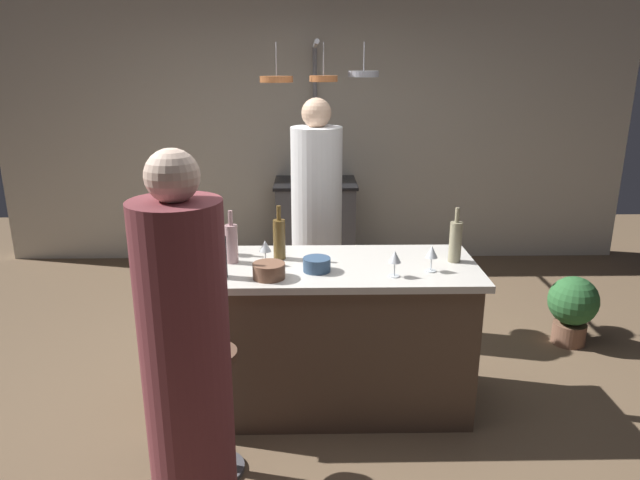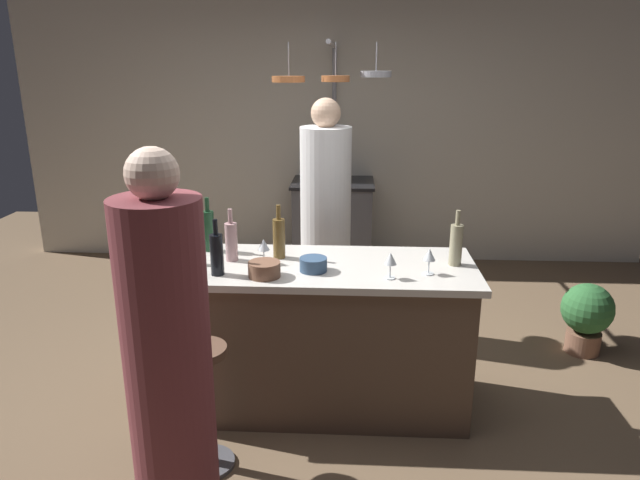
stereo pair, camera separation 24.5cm
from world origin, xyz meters
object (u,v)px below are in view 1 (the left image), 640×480
at_px(pepper_mill, 182,249).
at_px(wine_bottle_white, 455,241).
at_px(potted_plant, 573,306).
at_px(wine_bottle_rose, 232,243).
at_px(mixing_bowl_wooden, 269,271).
at_px(bar_stool_left, 214,407).
at_px(guest_left, 187,373).
at_px(wine_bottle_dark, 220,256).
at_px(wine_bottle_amber, 279,238).
at_px(stove_range, 315,225).
at_px(chef, 317,228).
at_px(wine_glass_by_chef, 395,258).
at_px(wine_glass_near_left_guest, 265,247).
at_px(wine_bottle_green, 206,232).
at_px(mixing_bowl_blue, 317,264).
at_px(wine_glass_near_right_guest, 432,253).

xyz_separation_m(pepper_mill, wine_bottle_white, (1.56, 0.05, 0.02)).
relative_size(potted_plant, wine_bottle_rose, 1.69).
bearing_deg(wine_bottle_rose, mixing_bowl_wooden, -48.45).
bearing_deg(pepper_mill, wine_bottle_rose, 12.98).
relative_size(bar_stool_left, guest_left, 0.40).
height_order(pepper_mill, wine_bottle_rose, wine_bottle_rose).
xyz_separation_m(wine_bottle_dark, wine_bottle_amber, (0.30, 0.30, 0.00)).
bearing_deg(stove_range, bar_stool_left, -100.04).
relative_size(chef, wine_glass_by_chef, 12.13).
distance_m(wine_bottle_rose, wine_bottle_amber, 0.28).
height_order(wine_glass_near_left_guest, wine_glass_by_chef, same).
height_order(potted_plant, wine_bottle_dark, wine_bottle_dark).
xyz_separation_m(wine_bottle_green, mixing_bowl_blue, (0.66, -0.33, -0.09)).
xyz_separation_m(potted_plant, wine_bottle_amber, (-2.10, -0.64, 0.73)).
bearing_deg(mixing_bowl_blue, stove_range, 89.49).
xyz_separation_m(wine_glass_near_right_guest, mixing_bowl_blue, (-0.63, 0.02, -0.07)).
distance_m(stove_range, potted_plant, 2.53).
height_order(wine_bottle_amber, wine_glass_by_chef, wine_bottle_amber).
bearing_deg(wine_glass_by_chef, bar_stool_left, -156.02).
relative_size(wine_glass_by_chef, mixing_bowl_wooden, 0.84).
distance_m(guest_left, wine_glass_near_left_guest, 1.06).
xyz_separation_m(guest_left, mixing_bowl_blue, (0.54, 0.91, 0.14)).
bearing_deg(stove_range, wine_glass_by_chef, -81.54).
height_order(wine_glass_by_chef, wine_glass_near_right_guest, same).
bearing_deg(wine_bottle_amber, wine_glass_by_chef, -26.05).
relative_size(chef, mixing_bowl_wooden, 10.14).
bearing_deg(mixing_bowl_wooden, wine_bottle_dark, 176.00).
height_order(bar_stool_left, pepper_mill, pepper_mill).
height_order(wine_glass_by_chef, mixing_bowl_wooden, wine_glass_by_chef).
height_order(guest_left, mixing_bowl_blue, guest_left).
bearing_deg(wine_bottle_rose, wine_glass_near_right_guest, -8.66).
bearing_deg(pepper_mill, wine_bottle_white, 1.96).
bearing_deg(chef, mixing_bowl_blue, -90.76).
bearing_deg(bar_stool_left, wine_bottle_amber, 67.24).
xyz_separation_m(wine_bottle_dark, mixing_bowl_blue, (0.52, 0.09, -0.08)).
bearing_deg(potted_plant, pepper_mill, -163.91).
bearing_deg(guest_left, wine_glass_by_chef, 40.22).
xyz_separation_m(wine_bottle_amber, wine_bottle_green, (-0.45, 0.11, 0.01)).
distance_m(wine_bottle_dark, wine_bottle_rose, 0.24).
relative_size(chef, guest_left, 1.03).
height_order(wine_glass_near_left_guest, wine_glass_near_right_guest, same).
bearing_deg(mixing_bowl_blue, wine_glass_by_chef, -12.63).
relative_size(wine_bottle_dark, wine_glass_near_left_guest, 2.13).
xyz_separation_m(potted_plant, wine_bottle_dark, (-2.41, -0.94, 0.72)).
bearing_deg(bar_stool_left, potted_plant, 29.55).
relative_size(wine_glass_near_left_guest, wine_glass_by_chef, 1.00).
relative_size(bar_stool_left, wine_bottle_green, 2.05).
relative_size(wine_bottle_white, wine_glass_near_left_guest, 2.20).
distance_m(bar_stool_left, guest_left, 0.58).
bearing_deg(mixing_bowl_blue, mixing_bowl_wooden, -158.21).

